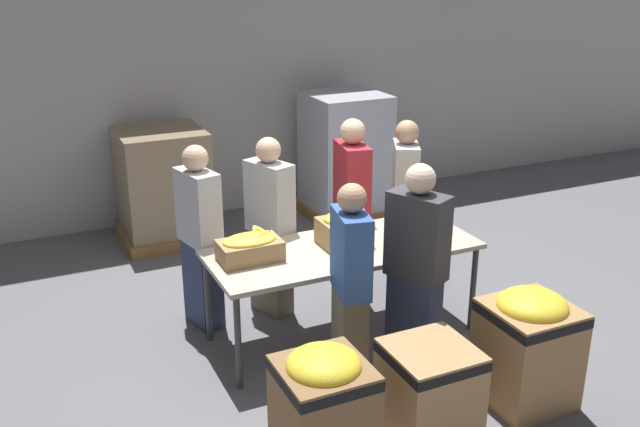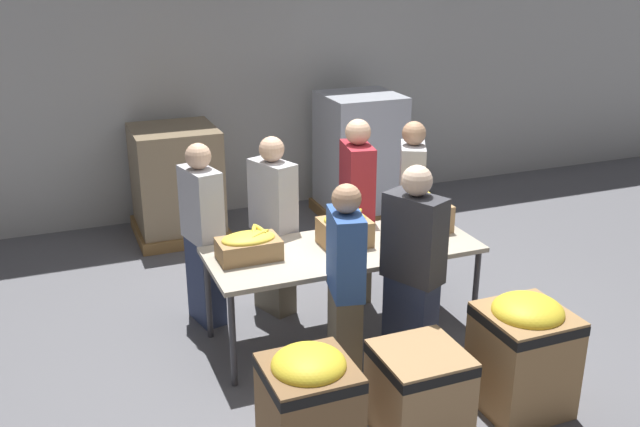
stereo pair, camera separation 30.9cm
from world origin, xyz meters
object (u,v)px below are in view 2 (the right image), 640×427
(banana_box_0, at_px, (249,245))
(volunteer_5, at_px, (356,211))
(volunteer_0, at_px, (203,236))
(pallet_stack_0, at_px, (359,157))
(volunteer_2, at_px, (412,274))
(volunteer_1, at_px, (274,227))
(pallet_stack_1, at_px, (177,183))
(sorting_table, at_px, (343,254))
(donation_bin_2, at_px, (523,350))
(donation_bin_1, at_px, (419,389))
(banana_box_1, at_px, (345,228))
(banana_box_2, at_px, (423,214))
(volunteer_4, at_px, (411,207))
(donation_bin_0, at_px, (309,404))
(volunteer_3, at_px, (345,288))

(banana_box_0, xyz_separation_m, volunteer_5, (1.19, 0.58, -0.07))
(volunteer_0, relative_size, pallet_stack_0, 1.07)
(volunteer_2, bearing_deg, volunteer_1, -0.13)
(pallet_stack_1, bearing_deg, sorting_table, -73.48)
(sorting_table, xyz_separation_m, donation_bin_2, (0.78, -1.39, -0.29))
(volunteer_0, relative_size, donation_bin_1, 2.57)
(banana_box_1, relative_size, pallet_stack_1, 0.32)
(banana_box_2, bearing_deg, volunteer_0, 161.61)
(volunteer_4, distance_m, donation_bin_0, 2.74)
(banana_box_2, relative_size, donation_bin_0, 0.55)
(volunteer_3, bearing_deg, volunteer_1, 17.59)
(pallet_stack_1, bearing_deg, pallet_stack_0, -4.35)
(sorting_table, xyz_separation_m, volunteer_2, (0.26, -0.70, 0.08))
(volunteer_0, xyz_separation_m, volunteer_4, (1.97, -0.05, 0.01))
(donation_bin_1, bearing_deg, volunteer_4, 63.46)
(banana_box_1, height_order, volunteer_0, volunteer_0)
(banana_box_1, height_order, donation_bin_2, banana_box_1)
(donation_bin_0, xyz_separation_m, donation_bin_2, (1.60, -0.00, 0.03))
(volunteer_5, bearing_deg, donation_bin_2, 20.33)
(donation_bin_0, relative_size, donation_bin_2, 0.94)
(donation_bin_1, relative_size, pallet_stack_1, 0.50)
(banana_box_0, bearing_deg, volunteer_5, 25.91)
(volunteer_0, bearing_deg, volunteer_2, 29.38)
(volunteer_1, relative_size, pallet_stack_0, 1.07)
(volunteer_3, bearing_deg, sorting_table, -9.94)
(volunteer_0, bearing_deg, pallet_stack_1, 162.41)
(banana_box_0, distance_m, donation_bin_2, 2.18)
(banana_box_1, distance_m, volunteer_0, 1.22)
(sorting_table, height_order, volunteer_4, volunteer_4)
(banana_box_1, bearing_deg, volunteer_2, -73.62)
(volunteer_5, bearing_deg, volunteer_2, 3.63)
(banana_box_0, xyz_separation_m, volunteer_3, (0.51, -0.71, -0.14))
(volunteer_3, bearing_deg, volunteer_4, -31.76)
(banana_box_1, relative_size, donation_bin_1, 0.63)
(banana_box_1, height_order, donation_bin_1, banana_box_1)
(donation_bin_0, xyz_separation_m, pallet_stack_0, (2.18, 4.02, 0.31))
(volunteer_0, xyz_separation_m, pallet_stack_1, (0.17, 2.11, -0.18))
(donation_bin_0, bearing_deg, volunteer_4, 48.46)
(volunteer_4, bearing_deg, pallet_stack_1, -113.48)
(banana_box_0, distance_m, volunteer_3, 0.89)
(volunteer_1, relative_size, volunteer_4, 0.99)
(banana_box_0, height_order, donation_bin_2, banana_box_0)
(volunteer_3, height_order, volunteer_5, volunteer_5)
(volunteer_2, bearing_deg, banana_box_2, -59.30)
(volunteer_3, relative_size, volunteer_4, 0.96)
(volunteer_0, distance_m, volunteer_4, 1.97)
(volunteer_0, bearing_deg, donation_bin_0, -8.19)
(banana_box_1, bearing_deg, banana_box_0, 178.44)
(banana_box_0, height_order, volunteer_0, volunteer_0)
(banana_box_2, distance_m, volunteer_4, 0.60)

